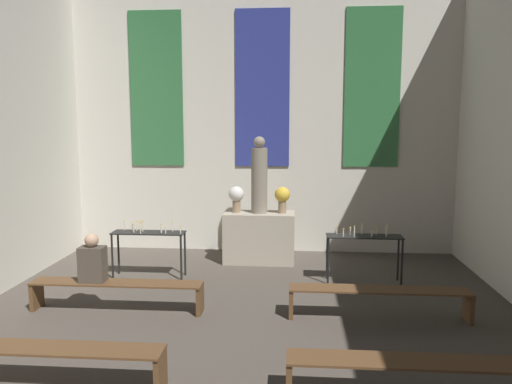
{
  "coord_description": "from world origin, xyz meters",
  "views": [
    {
      "loc": [
        0.69,
        0.86,
        2.7
      ],
      "look_at": [
        0.0,
        9.56,
        1.5
      ],
      "focal_mm": 35.0,
      "sensor_mm": 36.0,
      "label": 1
    }
  ],
  "objects_px": {
    "candle_rack_left": "(149,239)",
    "pew_back_right": "(379,296)",
    "pew_third_right": "(415,370)",
    "flower_vase_right": "(282,197)",
    "candle_rack_right": "(364,243)",
    "flower_vase_left": "(236,196)",
    "pew_back_left": "(117,289)",
    "pew_third_left": "(44,356)",
    "person_seated": "(92,261)",
    "statue": "(259,178)",
    "altar": "(259,237)"
  },
  "relations": [
    {
      "from": "candle_rack_left",
      "to": "pew_back_right",
      "type": "bearing_deg",
      "value": -23.44
    },
    {
      "from": "pew_third_right",
      "to": "flower_vase_right",
      "type": "bearing_deg",
      "value": 106.31
    },
    {
      "from": "candle_rack_left",
      "to": "candle_rack_right",
      "type": "height_order",
      "value": "candle_rack_left"
    },
    {
      "from": "flower_vase_left",
      "to": "pew_back_right",
      "type": "distance_m",
      "value": 3.71
    },
    {
      "from": "candle_rack_left",
      "to": "pew_back_left",
      "type": "xyz_separation_m",
      "value": [
        0.01,
        -1.62,
        -0.36
      ]
    },
    {
      "from": "candle_rack_left",
      "to": "flower_vase_left",
      "type": "bearing_deg",
      "value": 38.19
    },
    {
      "from": "pew_third_left",
      "to": "pew_back_left",
      "type": "relative_size",
      "value": 1.0
    },
    {
      "from": "pew_back_right",
      "to": "pew_back_left",
      "type": "bearing_deg",
      "value": 180.0
    },
    {
      "from": "flower_vase_left",
      "to": "pew_back_left",
      "type": "height_order",
      "value": "flower_vase_left"
    },
    {
      "from": "candle_rack_right",
      "to": "candle_rack_left",
      "type": "bearing_deg",
      "value": -179.98
    },
    {
      "from": "pew_back_left",
      "to": "person_seated",
      "type": "height_order",
      "value": "person_seated"
    },
    {
      "from": "statue",
      "to": "person_seated",
      "type": "distance_m",
      "value": 3.64
    },
    {
      "from": "flower_vase_right",
      "to": "pew_third_left",
      "type": "xyz_separation_m",
      "value": [
        -2.31,
        -4.85,
        -0.97
      ]
    },
    {
      "from": "pew_third_left",
      "to": "pew_third_right",
      "type": "bearing_deg",
      "value": 0.0
    },
    {
      "from": "altar",
      "to": "candle_rack_left",
      "type": "relative_size",
      "value": 1.07
    },
    {
      "from": "statue",
      "to": "candle_rack_left",
      "type": "bearing_deg",
      "value": -149.07
    },
    {
      "from": "flower_vase_left",
      "to": "flower_vase_right",
      "type": "relative_size",
      "value": 1.0
    },
    {
      "from": "statue",
      "to": "pew_back_right",
      "type": "xyz_separation_m",
      "value": [
        1.87,
        -2.74,
        -1.34
      ]
    },
    {
      "from": "altar",
      "to": "pew_back_left",
      "type": "relative_size",
      "value": 0.55
    },
    {
      "from": "candle_rack_left",
      "to": "pew_third_right",
      "type": "relative_size",
      "value": 0.51
    },
    {
      "from": "altar",
      "to": "pew_third_right",
      "type": "xyz_separation_m",
      "value": [
        1.87,
        -4.85,
        -0.16
      ]
    },
    {
      "from": "pew_third_left",
      "to": "pew_third_right",
      "type": "height_order",
      "value": "same"
    },
    {
      "from": "candle_rack_right",
      "to": "altar",
      "type": "bearing_deg",
      "value": 149.09
    },
    {
      "from": "statue",
      "to": "pew_back_right",
      "type": "bearing_deg",
      "value": -55.76
    },
    {
      "from": "altar",
      "to": "pew_third_left",
      "type": "bearing_deg",
      "value": -111.02
    },
    {
      "from": "pew_third_left",
      "to": "pew_back_left",
      "type": "distance_m",
      "value": 2.11
    },
    {
      "from": "altar",
      "to": "flower_vase_right",
      "type": "distance_m",
      "value": 0.92
    },
    {
      "from": "flower_vase_right",
      "to": "candle_rack_left",
      "type": "height_order",
      "value": "flower_vase_right"
    },
    {
      "from": "flower_vase_right",
      "to": "pew_third_left",
      "type": "height_order",
      "value": "flower_vase_right"
    },
    {
      "from": "altar",
      "to": "flower_vase_right",
      "type": "bearing_deg",
      "value": 0.0
    },
    {
      "from": "pew_back_left",
      "to": "candle_rack_right",
      "type": "bearing_deg",
      "value": 23.46
    },
    {
      "from": "person_seated",
      "to": "candle_rack_left",
      "type": "bearing_deg",
      "value": 78.14
    },
    {
      "from": "pew_back_left",
      "to": "pew_back_right",
      "type": "bearing_deg",
      "value": 0.0
    },
    {
      "from": "pew_third_right",
      "to": "pew_back_left",
      "type": "relative_size",
      "value": 1.0
    },
    {
      "from": "statue",
      "to": "pew_third_right",
      "type": "bearing_deg",
      "value": -68.98
    },
    {
      "from": "pew_third_left",
      "to": "flower_vase_right",
      "type": "bearing_deg",
      "value": 64.54
    },
    {
      "from": "flower_vase_left",
      "to": "pew_third_left",
      "type": "distance_m",
      "value": 5.15
    },
    {
      "from": "candle_rack_right",
      "to": "flower_vase_right",
      "type": "bearing_deg",
      "value": 141.84
    },
    {
      "from": "statue",
      "to": "candle_rack_right",
      "type": "relative_size",
      "value": 1.16
    },
    {
      "from": "candle_rack_right",
      "to": "statue",
      "type": "bearing_deg",
      "value": 149.09
    },
    {
      "from": "pew_third_right",
      "to": "person_seated",
      "type": "bearing_deg",
      "value": 152.59
    },
    {
      "from": "altar",
      "to": "person_seated",
      "type": "distance_m",
      "value": 3.53
    },
    {
      "from": "statue",
      "to": "candle_rack_right",
      "type": "bearing_deg",
      "value": -30.91
    },
    {
      "from": "pew_third_right",
      "to": "pew_back_right",
      "type": "xyz_separation_m",
      "value": [
        0.0,
        2.11,
        0.0
      ]
    },
    {
      "from": "flower_vase_left",
      "to": "flower_vase_right",
      "type": "bearing_deg",
      "value": 0.0
    },
    {
      "from": "flower_vase_right",
      "to": "candle_rack_right",
      "type": "bearing_deg",
      "value": -38.16
    },
    {
      "from": "flower_vase_right",
      "to": "pew_back_right",
      "type": "bearing_deg",
      "value": -62.61
    },
    {
      "from": "altar",
      "to": "statue",
      "type": "distance_m",
      "value": 1.18
    },
    {
      "from": "statue",
      "to": "person_seated",
      "type": "height_order",
      "value": "statue"
    },
    {
      "from": "flower_vase_right",
      "to": "pew_back_left",
      "type": "relative_size",
      "value": 0.21
    }
  ]
}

